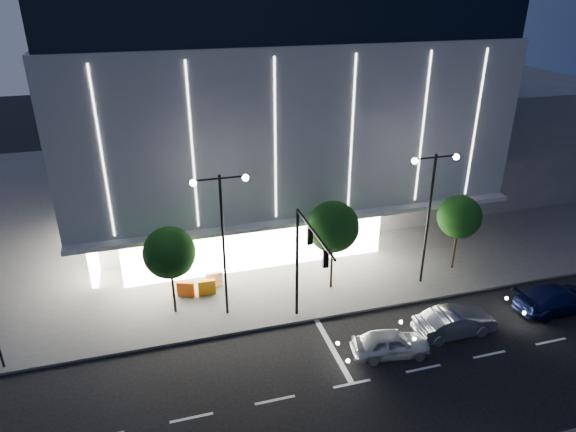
# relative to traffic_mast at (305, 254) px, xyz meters

# --- Properties ---
(ground) EXTENTS (160.00, 160.00, 0.00)m
(ground) POSITION_rel_traffic_mast_xyz_m (-1.00, -3.34, -5.03)
(ground) COLOR black
(ground) RESTS_ON ground
(sidewalk_museum) EXTENTS (70.00, 40.00, 0.15)m
(sidewalk_museum) POSITION_rel_traffic_mast_xyz_m (4.00, 20.66, -4.95)
(sidewalk_museum) COLOR #474747
(sidewalk_museum) RESTS_ON ground
(museum) EXTENTS (30.00, 25.80, 18.00)m
(museum) POSITION_rel_traffic_mast_xyz_m (1.98, 18.97, 4.25)
(museum) COLOR #4C4C51
(museum) RESTS_ON ground
(annex_building) EXTENTS (16.00, 20.00, 10.00)m
(annex_building) POSITION_rel_traffic_mast_xyz_m (25.00, 20.66, -0.03)
(annex_building) COLOR #4C4C51
(annex_building) RESTS_ON ground
(traffic_mast) EXTENTS (0.33, 5.89, 7.07)m
(traffic_mast) POSITION_rel_traffic_mast_xyz_m (0.00, 0.00, 0.00)
(traffic_mast) COLOR black
(traffic_mast) RESTS_ON ground
(street_lamp_west) EXTENTS (3.16, 0.36, 9.00)m
(street_lamp_west) POSITION_rel_traffic_mast_xyz_m (-4.00, 2.66, 0.93)
(street_lamp_west) COLOR black
(street_lamp_west) RESTS_ON ground
(street_lamp_east) EXTENTS (3.16, 0.36, 9.00)m
(street_lamp_east) POSITION_rel_traffic_mast_xyz_m (9.00, 2.66, 0.93)
(street_lamp_east) COLOR black
(street_lamp_east) RESTS_ON ground
(tree_left) EXTENTS (3.02, 3.02, 5.72)m
(tree_left) POSITION_rel_traffic_mast_xyz_m (-6.97, 3.68, -0.99)
(tree_left) COLOR black
(tree_left) RESTS_ON ground
(tree_mid) EXTENTS (3.25, 3.25, 6.15)m
(tree_mid) POSITION_rel_traffic_mast_xyz_m (3.03, 3.68, -0.69)
(tree_mid) COLOR black
(tree_mid) RESTS_ON ground
(tree_right) EXTENTS (2.91, 2.91, 5.51)m
(tree_right) POSITION_rel_traffic_mast_xyz_m (12.03, 3.68, -1.14)
(tree_right) COLOR black
(tree_right) RESTS_ON ground
(car_lead) EXTENTS (4.44, 2.28, 1.45)m
(car_lead) POSITION_rel_traffic_mast_xyz_m (3.83, -3.32, -4.30)
(car_lead) COLOR #BABDC2
(car_lead) RESTS_ON ground
(car_second) EXTENTS (4.79, 1.76, 1.57)m
(car_second) POSITION_rel_traffic_mast_xyz_m (8.13, -2.69, -4.24)
(car_second) COLOR #98999F
(car_second) RESTS_ON ground
(car_third) EXTENTS (5.46, 2.32, 1.57)m
(car_third) POSITION_rel_traffic_mast_xyz_m (15.44, -2.32, -4.24)
(car_third) COLOR #141A4B
(car_third) RESTS_ON ground
(barrier_a) EXTENTS (1.12, 0.62, 1.00)m
(barrier_a) POSITION_rel_traffic_mast_xyz_m (-6.21, 5.19, -4.38)
(barrier_a) COLOR #F2520D
(barrier_a) RESTS_ON sidewalk_museum
(barrier_c) EXTENTS (1.11, 0.27, 1.00)m
(barrier_c) POSITION_rel_traffic_mast_xyz_m (-4.90, 5.03, -4.38)
(barrier_c) COLOR orange
(barrier_c) RESTS_ON sidewalk_museum
(barrier_d) EXTENTS (1.11, 0.28, 1.00)m
(barrier_d) POSITION_rel_traffic_mast_xyz_m (-4.31, 5.83, -4.38)
(barrier_d) COLOR silver
(barrier_d) RESTS_ON sidewalk_museum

